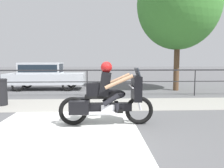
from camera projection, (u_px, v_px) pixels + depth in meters
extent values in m
plane|color=#565659|center=(73.00, 134.00, 4.94)|extent=(120.00, 120.00, 0.00)
cube|color=#99968E|center=(84.00, 104.00, 8.32)|extent=(44.00, 2.40, 0.01)
cube|color=silver|center=(59.00, 137.00, 4.73)|extent=(3.61, 6.00, 0.01)
cube|color=#232326|center=(87.00, 70.00, 10.04)|extent=(36.00, 0.04, 0.06)
cube|color=#232326|center=(87.00, 82.00, 10.09)|extent=(36.00, 0.03, 0.04)
cylinder|color=#232326|center=(87.00, 83.00, 10.10)|extent=(0.05, 0.05, 1.26)
cylinder|color=#232326|center=(195.00, 83.00, 10.36)|extent=(0.05, 0.05, 1.26)
torus|color=black|center=(139.00, 110.00, 5.69)|extent=(0.74, 0.11, 0.74)
torus|color=black|center=(73.00, 111.00, 5.60)|extent=(0.74, 0.11, 0.74)
cube|color=black|center=(106.00, 107.00, 5.63)|extent=(1.30, 0.22, 0.20)
cube|color=silver|center=(108.00, 109.00, 5.64)|extent=(0.34, 0.26, 0.26)
ellipsoid|color=black|center=(114.00, 94.00, 5.61)|extent=(0.58, 0.30, 0.26)
cube|color=black|center=(100.00, 97.00, 5.60)|extent=(0.75, 0.28, 0.08)
cube|color=black|center=(136.00, 88.00, 5.62)|extent=(0.20, 0.63, 0.63)
cube|color=#1E232B|center=(137.00, 72.00, 5.58)|extent=(0.10, 0.53, 0.24)
cylinder|color=silver|center=(131.00, 86.00, 5.61)|extent=(0.04, 0.70, 0.04)
cylinder|color=silver|center=(98.00, 113.00, 5.48)|extent=(0.94, 0.09, 0.09)
cube|color=black|center=(79.00, 107.00, 5.36)|extent=(0.48, 0.28, 0.32)
cube|color=black|center=(81.00, 104.00, 5.83)|extent=(0.48, 0.28, 0.32)
cylinder|color=silver|center=(138.00, 99.00, 5.66)|extent=(0.19, 0.06, 0.58)
cube|color=black|center=(105.00, 84.00, 5.57)|extent=(0.32, 0.36, 0.63)
sphere|color=tan|center=(106.00, 68.00, 5.53)|extent=(0.23, 0.23, 0.23)
sphere|color=#B21919|center=(106.00, 67.00, 5.53)|extent=(0.29, 0.29, 0.29)
cylinder|color=black|center=(111.00, 100.00, 5.47)|extent=(0.44, 0.13, 0.34)
cylinder|color=black|center=(117.00, 107.00, 5.50)|extent=(0.11, 0.11, 0.20)
cube|color=black|center=(119.00, 111.00, 5.51)|extent=(0.20, 0.10, 0.09)
cylinder|color=black|center=(111.00, 98.00, 5.77)|extent=(0.44, 0.13, 0.34)
cylinder|color=black|center=(116.00, 105.00, 5.79)|extent=(0.11, 0.11, 0.20)
cube|color=black|center=(118.00, 109.00, 5.81)|extent=(0.20, 0.10, 0.09)
cylinder|color=tan|center=(119.00, 82.00, 5.28)|extent=(0.71, 0.09, 0.38)
cylinder|color=tan|center=(117.00, 80.00, 5.88)|extent=(0.71, 0.09, 0.38)
cube|color=black|center=(93.00, 89.00, 5.57)|extent=(0.34, 0.28, 0.32)
cube|color=#B7BCC4|center=(46.00, 78.00, 12.65)|extent=(4.38, 1.69, 0.60)
cube|color=#B7BCC4|center=(41.00, 68.00, 12.57)|extent=(2.28, 1.49, 0.62)
cube|color=#19232D|center=(61.00, 68.00, 12.63)|extent=(0.04, 1.32, 0.49)
cube|color=#19232D|center=(41.00, 68.00, 12.57)|extent=(2.10, 1.52, 0.40)
torus|color=black|center=(68.00, 85.00, 11.98)|extent=(0.69, 0.11, 0.69)
torus|color=black|center=(72.00, 82.00, 13.52)|extent=(0.69, 0.11, 0.69)
torus|color=black|center=(18.00, 85.00, 11.84)|extent=(0.69, 0.11, 0.69)
torus|color=black|center=(27.00, 82.00, 13.38)|extent=(0.69, 0.11, 0.69)
cylinder|color=black|center=(0.00, 93.00, 8.09)|extent=(0.53, 0.53, 0.93)
cylinder|color=brown|center=(176.00, 65.00, 12.20)|extent=(0.31, 0.31, 2.89)
ellipsoid|color=#3D7F33|center=(178.00, 4.00, 11.85)|extent=(4.49, 4.49, 4.93)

